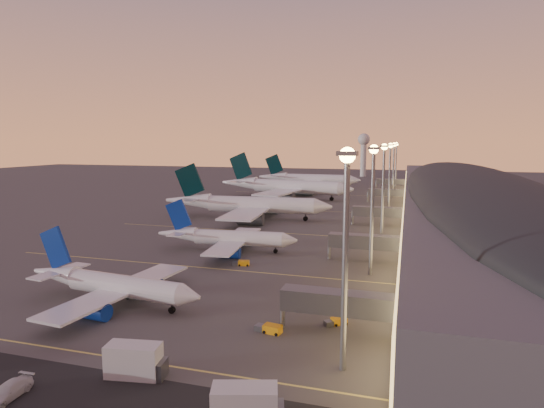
{
  "coord_description": "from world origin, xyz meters",
  "views": [
    {
      "loc": [
        42.38,
        -90.22,
        26.51
      ],
      "look_at": [
        2.0,
        45.0,
        7.0
      ],
      "focal_mm": 30.0,
      "sensor_mm": 36.0,
      "label": 1
    }
  ],
  "objects_px": {
    "catering_truck_a": "(137,361)",
    "baggage_tug_c": "(242,263)",
    "baggage_tug_b": "(336,322)",
    "airliner_wide_far": "(309,179)",
    "airliner_wide_near": "(247,205)",
    "baggage_tug_a": "(269,329)",
    "service_van_c": "(8,391)",
    "catering_truck_b": "(249,407)",
    "airliner_narrow_south": "(111,285)",
    "airliner_wide_mid": "(285,187)",
    "radar_tower": "(364,148)",
    "airliner_narrow_north": "(227,238)"
  },
  "relations": [
    {
      "from": "catering_truck_a",
      "to": "baggage_tug_c",
      "type": "bearing_deg",
      "value": 86.71
    },
    {
      "from": "baggage_tug_b",
      "to": "airliner_wide_far",
      "type": "bearing_deg",
      "value": 67.15
    },
    {
      "from": "airliner_wide_near",
      "to": "baggage_tug_b",
      "type": "bearing_deg",
      "value": -66.49
    },
    {
      "from": "baggage_tug_a",
      "to": "catering_truck_a",
      "type": "height_order",
      "value": "catering_truck_a"
    },
    {
      "from": "airliner_wide_far",
      "to": "baggage_tug_b",
      "type": "distance_m",
      "value": 198.02
    },
    {
      "from": "airliner_wide_near",
      "to": "service_van_c",
      "type": "xyz_separation_m",
      "value": [
        13.83,
        -111.5,
        -4.09
      ]
    },
    {
      "from": "catering_truck_b",
      "to": "baggage_tug_c",
      "type": "bearing_deg",
      "value": 94.57
    },
    {
      "from": "catering_truck_b",
      "to": "service_van_c",
      "type": "bearing_deg",
      "value": 170.05
    },
    {
      "from": "airliner_wide_far",
      "to": "baggage_tug_a",
      "type": "xyz_separation_m",
      "value": [
        36.76,
        -198.09,
        -4.42
      ]
    },
    {
      "from": "airliner_narrow_south",
      "to": "catering_truck_b",
      "type": "xyz_separation_m",
      "value": [
        32.59,
        -24.28,
        -1.36
      ]
    },
    {
      "from": "airliner_narrow_south",
      "to": "airliner_wide_near",
      "type": "bearing_deg",
      "value": 100.18
    },
    {
      "from": "catering_truck_b",
      "to": "airliner_narrow_south",
      "type": "bearing_deg",
      "value": 126.78
    },
    {
      "from": "airliner_wide_mid",
      "to": "baggage_tug_b",
      "type": "xyz_separation_m",
      "value": [
        45.95,
        -141.61,
        -5.03
      ]
    },
    {
      "from": "airliner_wide_far",
      "to": "catering_truck_a",
      "type": "bearing_deg",
      "value": -81.18
    },
    {
      "from": "baggage_tug_c",
      "to": "catering_truck_b",
      "type": "height_order",
      "value": "catering_truck_b"
    },
    {
      "from": "radar_tower",
      "to": "catering_truck_b",
      "type": "height_order",
      "value": "radar_tower"
    },
    {
      "from": "airliner_wide_near",
      "to": "airliner_narrow_south",
      "type": "bearing_deg",
      "value": -89.79
    },
    {
      "from": "airliner_wide_mid",
      "to": "airliner_narrow_south",
      "type": "bearing_deg",
      "value": -78.55
    },
    {
      "from": "airliner_wide_near",
      "to": "baggage_tug_b",
      "type": "relative_size",
      "value": 17.3
    },
    {
      "from": "baggage_tug_a",
      "to": "airliner_wide_near",
      "type": "bearing_deg",
      "value": 120.77
    },
    {
      "from": "service_van_c",
      "to": "baggage_tug_c",
      "type": "bearing_deg",
      "value": 82.16
    },
    {
      "from": "airliner_narrow_south",
      "to": "airliner_wide_far",
      "type": "xyz_separation_m",
      "value": [
        -8.42,
        194.44,
        1.79
      ]
    },
    {
      "from": "catering_truck_a",
      "to": "baggage_tug_a",
      "type": "bearing_deg",
      "value": 46.16
    },
    {
      "from": "airliner_narrow_north",
      "to": "radar_tower",
      "type": "bearing_deg",
      "value": 82.29
    },
    {
      "from": "airliner_narrow_north",
      "to": "radar_tower",
      "type": "relative_size",
      "value": 1.08
    },
    {
      "from": "radar_tower",
      "to": "catering_truck_a",
      "type": "relative_size",
      "value": 4.6
    },
    {
      "from": "airliner_narrow_north",
      "to": "catering_truck_a",
      "type": "relative_size",
      "value": 4.97
    },
    {
      "from": "baggage_tug_c",
      "to": "catering_truck_a",
      "type": "relative_size",
      "value": 0.54
    },
    {
      "from": "airliner_wide_near",
      "to": "baggage_tug_b",
      "type": "height_order",
      "value": "airliner_wide_near"
    },
    {
      "from": "airliner_wide_near",
      "to": "airliner_wide_mid",
      "type": "bearing_deg",
      "value": 87.93
    },
    {
      "from": "airliner_narrow_south",
      "to": "baggage_tug_a",
      "type": "height_order",
      "value": "airliner_narrow_south"
    },
    {
      "from": "airliner_narrow_south",
      "to": "baggage_tug_b",
      "type": "bearing_deg",
      "value": 8.32
    },
    {
      "from": "airliner_narrow_south",
      "to": "airliner_narrow_north",
      "type": "distance_m",
      "value": 39.19
    },
    {
      "from": "airliner_wide_near",
      "to": "baggage_tug_b",
      "type": "xyz_separation_m",
      "value": [
        43.61,
        -82.56,
        -4.44
      ]
    },
    {
      "from": "airliner_narrow_north",
      "to": "catering_truck_b",
      "type": "relative_size",
      "value": 4.84
    },
    {
      "from": "airliner_narrow_south",
      "to": "airliner_narrow_north",
      "type": "xyz_separation_m",
      "value": [
        4.47,
        38.93,
        0.1
      ]
    },
    {
      "from": "airliner_wide_mid",
      "to": "baggage_tug_a",
      "type": "xyz_separation_m",
      "value": [
        37.36,
        -146.99,
        -4.96
      ]
    },
    {
      "from": "baggage_tug_b",
      "to": "service_van_c",
      "type": "distance_m",
      "value": 41.53
    },
    {
      "from": "airliner_narrow_north",
      "to": "catering_truck_a",
      "type": "bearing_deg",
      "value": -83.08
    },
    {
      "from": "airliner_narrow_south",
      "to": "baggage_tug_b",
      "type": "height_order",
      "value": "airliner_narrow_south"
    },
    {
      "from": "baggage_tug_c",
      "to": "airliner_wide_far",
      "type": "bearing_deg",
      "value": 84.51
    },
    {
      "from": "airliner_wide_mid",
      "to": "baggage_tug_a",
      "type": "bearing_deg",
      "value": -67.89
    },
    {
      "from": "airliner_wide_far",
      "to": "service_van_c",
      "type": "bearing_deg",
      "value": -84.06
    },
    {
      "from": "baggage_tug_c",
      "to": "airliner_narrow_south",
      "type": "bearing_deg",
      "value": -127.0
    },
    {
      "from": "airliner_wide_near",
      "to": "airliner_wide_far",
      "type": "height_order",
      "value": "airliner_wide_far"
    },
    {
      "from": "airliner_wide_mid",
      "to": "service_van_c",
      "type": "bearing_deg",
      "value": -76.73
    },
    {
      "from": "airliner_narrow_south",
      "to": "radar_tower",
      "type": "bearing_deg",
      "value": 92.94
    },
    {
      "from": "baggage_tug_c",
      "to": "catering_truck_a",
      "type": "bearing_deg",
      "value": -96.71
    },
    {
      "from": "airliner_narrow_north",
      "to": "service_van_c",
      "type": "xyz_separation_m",
      "value": [
        2.68,
        -66.15,
        -2.44
      ]
    },
    {
      "from": "radar_tower",
      "to": "baggage_tug_c",
      "type": "height_order",
      "value": "radar_tower"
    }
  ]
}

